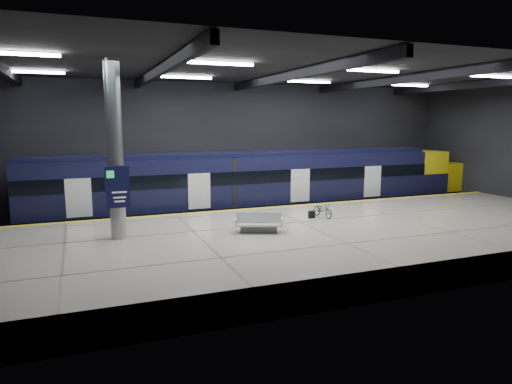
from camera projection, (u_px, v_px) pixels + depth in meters
ground at (290, 240)px, 22.04m from camera, size 30.00×30.00×0.00m
room_shell at (292, 120)px, 21.16m from camera, size 30.10×16.10×8.05m
platform at (315, 241)px, 19.65m from camera, size 30.00×11.00×1.10m
safety_strip at (268, 208)px, 24.40m from camera, size 30.00×0.40×0.01m
rails at (250, 217)px, 27.09m from camera, size 30.00×1.52×0.16m
train at (272, 182)px, 27.27m from camera, size 29.40×2.84×3.79m
bench at (259, 225)px, 18.96m from camera, size 2.10×1.48×0.86m
bicycle at (323, 210)px, 21.95m from camera, size 0.67×1.42×0.72m
pannier_bag at (312, 214)px, 21.76m from camera, size 0.32×0.23×0.35m
info_column at (115, 153)px, 17.53m from camera, size 0.90×0.78×6.90m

